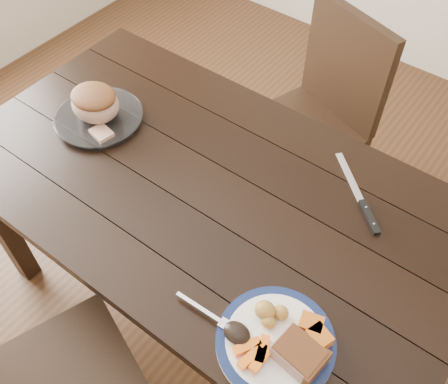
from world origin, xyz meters
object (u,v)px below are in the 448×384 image
Objects in this scene: dinner_plate at (275,342)px; dining_table at (208,204)px; chair_far at (318,111)px; carving_knife at (364,207)px; serving_platter at (99,118)px; fork at (210,315)px; roast_joint at (95,104)px; pork_slice at (299,354)px.

dining_table is at bearing 147.05° from dinner_plate.
carving_knife is (0.43, -0.52, 0.23)m from chair_far.
carving_knife is at bearing 13.42° from serving_platter.
fork is (-0.16, -0.04, 0.01)m from dinner_plate.
roast_joint is (-0.47, 0.00, 0.16)m from dining_table.
chair_far reaches higher than serving_platter.
fork is at bearing -50.16° from dining_table.
serving_platter is (-0.91, 0.29, 0.00)m from dinner_plate.
carving_knife is (0.89, 0.21, -0.00)m from serving_platter.
carving_knife reaches higher than dining_table.
fork is 0.70× the size of carving_knife.
fork is at bearing -23.99° from roast_joint.
dining_table is 0.75m from chair_far.
roast_joint is at bearing 162.48° from dinner_plate.
serving_platter reaches higher than dinner_plate.
fork is (0.28, -1.06, 0.25)m from chair_far.
serving_platter is 1.74× the size of roast_joint.
chair_far is at bearing 90.69° from dining_table.
pork_slice is 1.02m from roast_joint.
dining_table is 6.33× the size of carving_knife.
carving_knife is at bearing 27.26° from dining_table.
dinner_plate is 1.62× the size of fork.
chair_far reaches higher than dining_table.
chair_far is (-0.01, 0.73, -0.13)m from dining_table.
dining_table is 0.60m from pork_slice.
serving_platter is 1.14× the size of carving_knife.
chair_far is 1.18m from pork_slice.
carving_knife is at bearing 13.42° from roast_joint.
fork is at bearing -63.35° from carving_knife.
dining_table is at bearing -0.33° from serving_platter.
fork reaches higher than carving_knife.
chair_far is 1.14m from dinner_plate.
roast_joint is at bearing 163.28° from pork_slice.
dinner_plate is 0.17m from fork.
carving_knife is (-0.09, 0.50, -0.04)m from pork_slice.
dinner_plate is 1.73× the size of roast_joint.
chair_far is 0.90m from serving_platter.
roast_joint is (-0.46, -0.73, 0.30)m from chair_far.
chair_far is 5.22× the size of fork.
chair_far is at bearing 116.59° from pork_slice.
serving_platter is at bearing 163.28° from pork_slice.
dining_table is 9.04× the size of fork.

